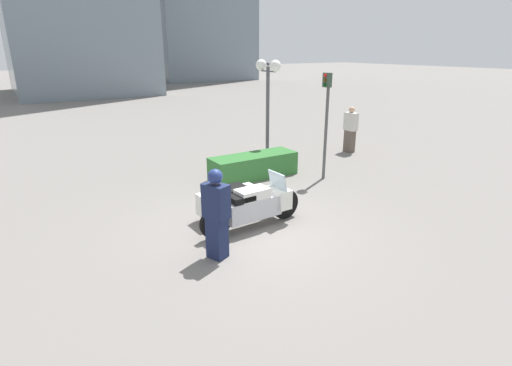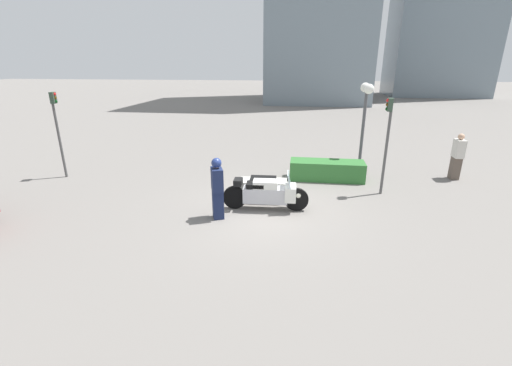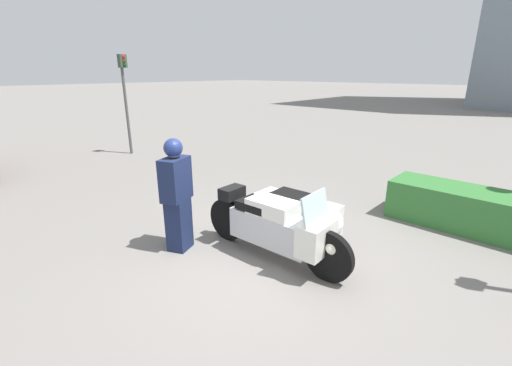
{
  "view_description": "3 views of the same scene",
  "coord_description": "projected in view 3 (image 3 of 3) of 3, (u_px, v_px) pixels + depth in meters",
  "views": [
    {
      "loc": [
        -4.15,
        -6.69,
        3.79
      ],
      "look_at": [
        0.46,
        0.59,
        0.88
      ],
      "focal_mm": 28.0,
      "sensor_mm": 36.0,
      "label": 1
    },
    {
      "loc": [
        1.12,
        -9.19,
        4.16
      ],
      "look_at": [
        -0.22,
        0.67,
        0.66
      ],
      "focal_mm": 24.0,
      "sensor_mm": 36.0,
      "label": 2
    },
    {
      "loc": [
        3.01,
        -3.34,
        2.66
      ],
      "look_at": [
        -0.56,
        0.59,
        0.93
      ],
      "focal_mm": 24.0,
      "sensor_mm": 36.0,
      "label": 3
    }
  ],
  "objects": [
    {
      "name": "ground_plane",
      "position": [
        257.0,
        259.0,
        5.1
      ],
      "size": [
        160.0,
        160.0,
        0.0
      ],
      "primitive_type": "plane",
      "color": "slate"
    },
    {
      "name": "police_motorcycle",
      "position": [
        289.0,
        220.0,
        5.28
      ],
      "size": [
        2.56,
        1.36,
        1.18
      ],
      "rotation": [
        0.0,
        0.0,
        0.04
      ],
      "color": "black",
      "rests_on": "ground"
    },
    {
      "name": "officer_rider",
      "position": [
        177.0,
        193.0,
        5.14
      ],
      "size": [
        0.45,
        0.55,
        1.75
      ],
      "rotation": [
        0.0,
        0.0,
        -2.76
      ],
      "color": "#192347",
      "rests_on": "ground"
    },
    {
      "name": "hedge_bush_curbside",
      "position": [
        473.0,
        210.0,
        5.97
      ],
      "size": [
        2.73,
        0.91,
        0.71
      ],
      "primitive_type": "cube",
      "color": "#337033",
      "rests_on": "ground"
    },
    {
      "name": "traffic_light_far",
      "position": [
        125.0,
        90.0,
        11.03
      ],
      "size": [
        0.22,
        0.28,
        3.18
      ],
      "rotation": [
        0.0,
        0.0,
        0.22
      ],
      "color": "#4C4C4C",
      "rests_on": "ground"
    }
  ]
}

